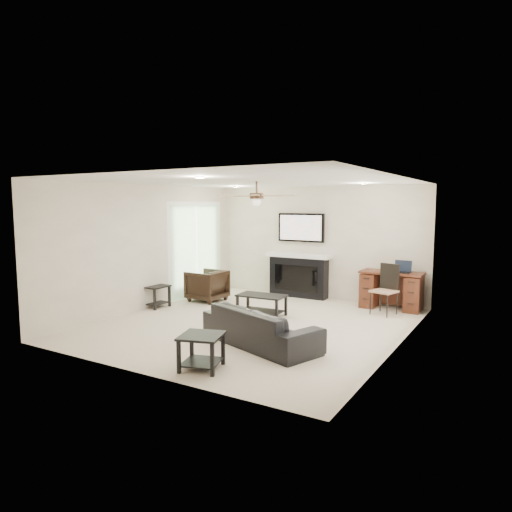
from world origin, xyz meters
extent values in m
plane|color=beige|center=(0.00, 0.00, 0.00)|extent=(5.50, 5.50, 0.00)
cube|color=white|center=(0.00, 0.00, 2.50)|extent=(5.00, 5.50, 0.04)
cube|color=beige|center=(0.00, 2.75, 1.25)|extent=(5.00, 0.04, 2.50)
cube|color=beige|center=(0.00, -2.75, 1.25)|extent=(5.00, 0.04, 2.50)
cube|color=beige|center=(-2.50, 0.00, 1.25)|extent=(0.04, 5.50, 2.50)
cube|color=beige|center=(2.50, 0.00, 1.25)|extent=(0.04, 5.50, 2.50)
cube|color=white|center=(2.45, 0.10, 1.23)|extent=(0.04, 5.10, 2.40)
cube|color=#93BC89|center=(-2.46, 1.55, 1.05)|extent=(0.04, 1.80, 2.10)
cylinder|color=#382619|center=(0.00, 0.10, 2.25)|extent=(1.40, 1.40, 0.30)
imported|color=black|center=(0.70, -0.97, 0.29)|extent=(2.10, 1.37, 0.57)
imported|color=black|center=(-1.90, 1.18, 0.34)|extent=(0.77, 0.75, 0.68)
cube|color=black|center=(-0.20, 0.63, 0.20)|extent=(0.93, 0.55, 0.40)
cube|color=black|center=(0.55, -2.22, 0.23)|extent=(0.65, 0.65, 0.45)
cube|color=black|center=(-2.45, 0.13, 0.23)|extent=(0.52, 0.52, 0.45)
cube|color=black|center=(-0.36, 2.58, 0.95)|extent=(1.52, 0.34, 1.91)
cube|color=#3F1D0F|center=(1.78, 2.44, 0.38)|extent=(1.22, 0.56, 0.76)
cube|color=black|center=(1.78, 1.89, 0.48)|extent=(0.52, 0.54, 0.97)
cube|color=black|center=(1.98, 2.42, 0.88)|extent=(0.33, 0.24, 0.23)
camera|label=1|loc=(4.04, -6.75, 2.10)|focal=32.00mm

